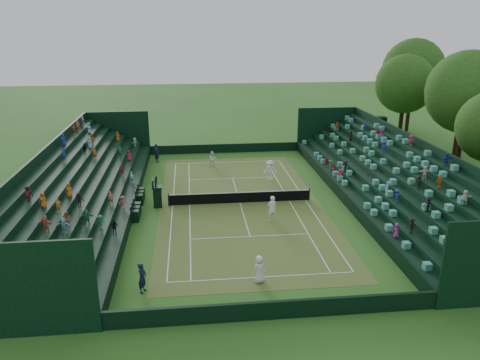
{
  "coord_description": "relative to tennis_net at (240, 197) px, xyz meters",
  "views": [
    {
      "loc": [
        -3.86,
        -35.52,
        14.03
      ],
      "look_at": [
        0.0,
        0.0,
        2.0
      ],
      "focal_mm": 35.0,
      "sensor_mm": 36.0,
      "label": 1
    }
  ],
  "objects": [
    {
      "name": "player_far_west",
      "position": [
        -1.67,
        10.61,
        0.26
      ],
      "size": [
        0.85,
        0.71,
        1.58
      ],
      "primitive_type": "imported",
      "rotation": [
        0.0,
        0.0,
        0.16
      ],
      "color": "white",
      "rests_on": "ground"
    },
    {
      "name": "perimeter_wall_north",
      "position": [
        0.0,
        15.88,
        -0.03
      ],
      "size": [
        17.17,
        0.2,
        1.0
      ],
      "primitive_type": "cube",
      "color": "black",
      "rests_on": "ground"
    },
    {
      "name": "line_judge_south",
      "position": [
        -6.73,
        -12.69,
        0.34
      ],
      "size": [
        0.61,
        0.74,
        1.74
      ],
      "primitive_type": "imported",
      "rotation": [
        0.0,
        0.0,
        1.21
      ],
      "color": "black",
      "rests_on": "ground"
    },
    {
      "name": "player_near_west",
      "position": [
        -0.24,
        -12.38,
        0.3
      ],
      "size": [
        0.94,
        0.79,
        1.65
      ],
      "primitive_type": "imported",
      "rotation": [
        0.0,
        0.0,
        3.54
      ],
      "color": "silver",
      "rests_on": "ground"
    },
    {
      "name": "courtside_chairs",
      "position": [
        -8.15,
        -0.4,
        -0.05
      ],
      "size": [
        0.58,
        5.55,
        1.27
      ],
      "color": "black",
      "rests_on": "ground"
    },
    {
      "name": "perimeter_wall_south",
      "position": [
        0.0,
        -15.88,
        -0.03
      ],
      "size": [
        17.17,
        0.2,
        1.0
      ],
      "primitive_type": "cube",
      "color": "black",
      "rests_on": "ground"
    },
    {
      "name": "perimeter_wall_east",
      "position": [
        8.48,
        0.0,
        -0.03
      ],
      "size": [
        0.2,
        31.77,
        1.0
      ],
      "primitive_type": "cube",
      "color": "black",
      "rests_on": "ground"
    },
    {
      "name": "player_far_east",
      "position": [
        3.46,
        5.58,
        0.44
      ],
      "size": [
        1.28,
        0.77,
        1.94
      ],
      "primitive_type": "imported",
      "rotation": [
        0.0,
        0.0,
        0.04
      ],
      "color": "white",
      "rests_on": "ground"
    },
    {
      "name": "umpire_chair",
      "position": [
        -6.65,
        -0.1,
        0.58
      ],
      "size": [
        0.82,
        0.82,
        2.58
      ],
      "color": "black",
      "rests_on": "ground"
    },
    {
      "name": "court_surface",
      "position": [
        0.0,
        0.0,
        -0.52
      ],
      "size": [
        12.97,
        26.77,
        0.01
      ],
      "primitive_type": "cube",
      "color": "#3A7828",
      "rests_on": "ground"
    },
    {
      "name": "scoreboard_tower",
      "position": [
        17.75,
        16.0,
        2.62
      ],
      "size": [
        2.0,
        1.0,
        3.7
      ],
      "color": "black",
      "rests_on": "ground"
    },
    {
      "name": "perimeter_wall_west",
      "position": [
        -8.48,
        0.0,
        -0.03
      ],
      "size": [
        0.2,
        31.77,
        1.0
      ],
      "primitive_type": "cube",
      "color": "black",
      "rests_on": "ground"
    },
    {
      "name": "tennis_net",
      "position": [
        0.0,
        0.0,
        0.0
      ],
      "size": [
        11.67,
        0.1,
        1.06
      ],
      "color": "black",
      "rests_on": "ground"
    },
    {
      "name": "line_judge_north",
      "position": [
        -7.43,
        12.79,
        0.45
      ],
      "size": [
        0.71,
        0.84,
        1.96
      ],
      "primitive_type": "imported",
      "rotation": [
        0.0,
        0.0,
        1.17
      ],
      "color": "black",
      "rests_on": "ground"
    },
    {
      "name": "north_grandstand",
      "position": [
        12.66,
        0.0,
        1.02
      ],
      "size": [
        6.6,
        32.0,
        4.9
      ],
      "color": "black",
      "rests_on": "ground"
    },
    {
      "name": "ground",
      "position": [
        0.0,
        0.0,
        -0.53
      ],
      "size": [
        160.0,
        160.0,
        0.0
      ],
      "primitive_type": "plane",
      "color": "#275C1D",
      "rests_on": "ground"
    },
    {
      "name": "tree_row",
      "position": [
        23.02,
        11.96,
        6.7
      ],
      "size": [
        12.47,
        36.98,
        12.24
      ],
      "color": "black",
      "rests_on": "ground"
    },
    {
      "name": "south_grandstand",
      "position": [
        -12.66,
        0.0,
        1.02
      ],
      "size": [
        6.6,
        32.0,
        4.9
      ],
      "color": "black",
      "rests_on": "ground"
    },
    {
      "name": "player_near_east",
      "position": [
        1.96,
        -3.87,
        0.47
      ],
      "size": [
        0.79,
        0.59,
        1.99
      ],
      "primitive_type": "imported",
      "rotation": [
        0.0,
        0.0,
        3.31
      ],
      "color": "white",
      "rests_on": "ground"
    }
  ]
}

